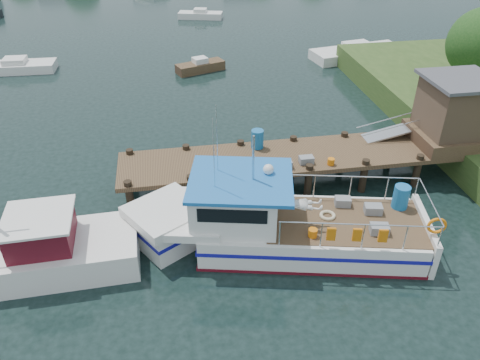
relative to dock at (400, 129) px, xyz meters
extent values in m
plane|color=black|center=(-6.51, -0.01, -2.24)|extent=(160.00, 160.00, 0.00)
cylinder|color=#332114|center=(7.49, 5.99, -0.72)|extent=(0.50, 0.50, 3.05)
cube|color=#4E3925|center=(-4.51, -0.01, -0.94)|extent=(16.00, 3.00, 0.20)
cylinder|color=black|center=(-12.01, -1.31, -1.59)|extent=(0.32, 0.32, 1.90)
cylinder|color=black|center=(-12.01, 1.29, -1.59)|extent=(0.32, 0.32, 1.90)
cylinder|color=black|center=(-9.51, -1.31, -1.59)|extent=(0.32, 0.32, 1.90)
cylinder|color=black|center=(-9.51, 1.29, -1.59)|extent=(0.32, 0.32, 1.90)
cylinder|color=black|center=(-7.01, -1.31, -1.59)|extent=(0.32, 0.32, 1.90)
cylinder|color=black|center=(-7.01, 1.29, -1.59)|extent=(0.32, 0.32, 1.90)
cylinder|color=black|center=(-4.51, -1.31, -1.59)|extent=(0.32, 0.32, 1.90)
cylinder|color=black|center=(-4.51, 1.29, -1.59)|extent=(0.32, 0.32, 1.90)
cylinder|color=black|center=(-2.01, -1.31, -1.59)|extent=(0.32, 0.32, 1.90)
cylinder|color=black|center=(-2.01, 1.29, -1.59)|extent=(0.32, 0.32, 1.90)
cylinder|color=black|center=(0.49, -1.31, -1.59)|extent=(0.32, 0.32, 1.90)
cylinder|color=black|center=(0.49, 1.29, -1.59)|extent=(0.32, 0.32, 1.90)
cylinder|color=black|center=(2.99, -1.31, -1.59)|extent=(0.32, 0.32, 1.90)
cylinder|color=black|center=(2.99, 1.29, -1.59)|extent=(0.32, 0.32, 1.90)
cube|color=#4E3925|center=(2.49, -0.01, -0.54)|extent=(3.20, 3.00, 0.60)
cube|color=#483628|center=(2.49, -0.01, 0.86)|extent=(2.60, 2.60, 2.40)
cube|color=#47474C|center=(2.49, -0.01, 2.16)|extent=(3.00, 3.00, 0.15)
cube|color=#A5A8AD|center=(0.19, 0.89, -0.59)|extent=(3.34, 0.90, 0.79)
cylinder|color=silver|center=(0.19, 0.49, -0.09)|extent=(3.34, 0.05, 0.76)
cylinder|color=silver|center=(0.19, 1.29, -0.09)|extent=(3.34, 0.05, 0.76)
cube|color=slate|center=(-5.51, -1.01, -0.68)|extent=(0.60, 0.40, 0.30)
cube|color=slate|center=(-4.51, -0.81, -0.68)|extent=(0.60, 0.40, 0.30)
cylinder|color=orange|center=(-3.51, -1.11, -0.69)|extent=(0.30, 0.30, 0.28)
cylinder|color=#165F9B|center=(-6.31, 0.89, -0.40)|extent=(0.56, 0.56, 0.85)
cube|color=silver|center=(-5.41, -4.47, -1.63)|extent=(8.45, 4.84, 1.22)
cube|color=silver|center=(-10.58, -3.30, -1.63)|extent=(3.11, 3.11, 1.22)
cube|color=silver|center=(-10.58, -3.30, -0.86)|extent=(3.42, 3.38, 0.37)
cube|color=silver|center=(-9.55, -3.54, -0.89)|extent=(2.73, 3.41, 0.32)
cube|color=#141292|center=(-5.41, -4.47, -1.48)|extent=(8.57, 4.91, 0.15)
cube|color=#141292|center=(-10.58, -3.30, -1.48)|extent=(3.16, 3.16, 0.15)
cube|color=#590C17|center=(-5.41, -4.47, -2.19)|extent=(8.56, 4.89, 0.15)
cube|color=#4E3925|center=(-4.17, -4.74, -1.01)|extent=(6.21, 4.05, 0.04)
cube|color=silver|center=(-1.38, -5.37, -1.53)|extent=(0.90, 3.15, 1.43)
cube|color=silver|center=(-8.10, -3.86, -0.23)|extent=(3.50, 3.34, 1.59)
cube|color=black|center=(-8.40, -5.22, 0.09)|extent=(2.28, 0.55, 0.53)
cube|color=black|center=(-7.79, -2.51, 0.09)|extent=(2.28, 0.55, 0.53)
cube|color=black|center=(-9.56, -3.53, 0.09)|extent=(0.46, 1.87, 0.53)
cube|color=#1C63B1|center=(-7.89, -3.91, 0.62)|extent=(4.19, 3.79, 0.13)
cylinder|color=silver|center=(-7.48, -4.00, 1.52)|extent=(0.10, 0.10, 1.70)
cylinder|color=silver|center=(-8.84, -4.24, 1.95)|extent=(0.03, 0.03, 2.54)
cylinder|color=silver|center=(-8.60, -3.20, 1.95)|extent=(0.03, 0.03, 2.54)
sphere|color=silver|center=(-6.87, -3.70, 0.83)|extent=(0.46, 0.46, 0.38)
cylinder|color=silver|center=(-4.33, -6.21, -0.02)|extent=(5.18, 1.21, 0.05)
cylinder|color=silver|center=(-3.69, -3.35, -0.02)|extent=(5.18, 1.21, 0.05)
cylinder|color=silver|center=(-1.40, -5.37, -0.02)|extent=(0.68, 2.85, 0.05)
cylinder|color=silver|center=(-6.87, -5.64, -0.52)|extent=(0.06, 0.06, 1.01)
cylinder|color=silver|center=(-6.23, -2.78, -0.52)|extent=(0.06, 0.06, 1.01)
cylinder|color=silver|center=(-5.52, -5.94, -0.52)|extent=(0.06, 0.06, 1.01)
cylinder|color=silver|center=(-4.88, -3.08, -0.52)|extent=(0.06, 0.06, 1.01)
cylinder|color=silver|center=(-4.18, -6.24, -0.52)|extent=(0.06, 0.06, 1.01)
cylinder|color=silver|center=(-3.54, -3.39, -0.52)|extent=(0.06, 0.06, 1.01)
cylinder|color=silver|center=(-2.83, -6.54, -0.52)|extent=(0.06, 0.06, 1.01)
cylinder|color=silver|center=(-2.19, -3.69, -0.52)|extent=(0.06, 0.06, 1.01)
cylinder|color=silver|center=(-1.75, -6.79, -0.52)|extent=(0.06, 0.06, 1.01)
cylinder|color=silver|center=(-1.11, -3.93, -0.52)|extent=(0.06, 0.06, 1.01)
cube|color=slate|center=(-3.27, -5.60, -0.83)|extent=(0.71, 0.55, 0.34)
cube|color=slate|center=(-3.02, -4.46, -0.83)|extent=(0.71, 0.55, 0.34)
cube|color=slate|center=(-3.96, -3.81, -0.83)|extent=(0.66, 0.52, 0.34)
cylinder|color=#165F9B|center=(-1.89, -4.28, -0.55)|extent=(0.71, 0.71, 0.93)
cylinder|color=orange|center=(-5.62, -5.40, -0.85)|extent=(0.38, 0.38, 0.32)
torus|color=#BFB28C|center=(-4.74, -4.40, -0.95)|extent=(0.71, 0.71, 0.13)
torus|color=orange|center=(-1.54, -6.20, -0.44)|extent=(0.66, 0.25, 0.66)
cube|color=orange|center=(-5.22, -6.03, -0.44)|extent=(0.31, 0.17, 0.48)
cube|color=orange|center=(-4.39, -6.21, -0.44)|extent=(0.31, 0.17, 0.48)
cube|color=orange|center=(-3.56, -6.40, -0.44)|extent=(0.31, 0.17, 0.48)
imported|color=silver|center=(-6.10, -4.64, -0.09)|extent=(0.58, 0.76, 1.87)
cube|color=silver|center=(-15.35, -4.08, -1.67)|extent=(7.45, 2.95, 1.13)
cube|color=#4E0D17|center=(-14.79, -4.06, -0.60)|extent=(2.10, 2.10, 1.08)
cube|color=silver|center=(-14.79, -4.06, -0.03)|extent=(2.34, 2.34, 0.09)
cube|color=#4E3925|center=(-7.57, 15.19, -1.92)|extent=(3.65, 2.29, 0.64)
cube|color=silver|center=(-7.57, 15.19, -1.44)|extent=(1.19, 1.11, 0.41)
cube|color=silver|center=(-20.58, 17.34, -1.93)|extent=(5.46, 2.01, 0.63)
cube|color=silver|center=(-20.58, 17.34, -1.45)|extent=(1.55, 1.35, 0.41)
cube|color=silver|center=(-6.10, 30.28, -1.94)|extent=(4.50, 2.49, 0.60)
cube|color=silver|center=(-6.10, 30.28, -1.49)|extent=(1.42, 1.30, 0.38)
cube|color=silver|center=(4.66, 16.20, -1.88)|extent=(7.52, 3.73, 0.72)
cube|color=silver|center=(4.66, 16.20, -1.34)|extent=(2.30, 2.07, 0.46)
camera|label=1|loc=(-10.19, -17.35, 9.45)|focal=35.00mm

